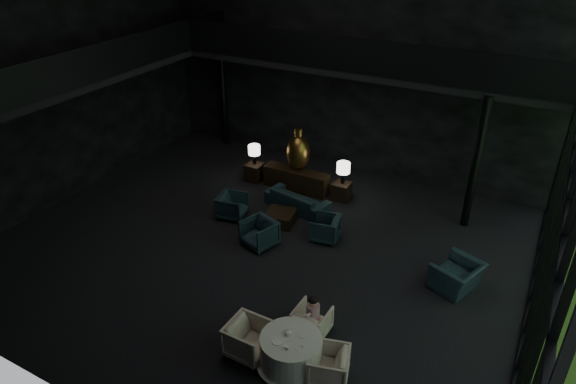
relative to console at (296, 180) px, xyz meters
The scene contains 34 objects.
floor 3.62m from the console, 79.52° to the right, with size 14.00×12.00×0.02m, color black.
wall_back 4.44m from the console, 75.05° to the left, with size 14.00×0.04×8.00m, color black.
wall_front 10.24m from the console, 86.07° to the right, with size 14.00×0.04×8.00m, color black.
wall_left 8.13m from the console, 150.81° to the right, with size 0.04×12.00×8.00m, color black.
curtain_wall 9.15m from the console, 24.98° to the right, with size 0.20×12.00×8.00m, color black, non-canonical shape.
mezzanine_left 7.37m from the console, 146.45° to the right, with size 2.00×12.00×0.25m, color black.
mezzanine_back 4.26m from the console, 41.33° to the left, with size 12.00×2.00×0.25m, color black.
railing_left 7.03m from the console, 140.79° to the right, with size 0.06×12.00×1.00m, color black.
railing_back 4.58m from the console, 15.40° to the left, with size 12.00×0.06×1.00m, color black.
column_nw 5.12m from the console, 153.60° to the left, with size 0.24×0.24×4.00m, color black.
column_ne 5.72m from the console, ahead, with size 0.24×0.24×4.00m, color black.
console is the anchor object (origin of this frame).
bronze_urn 0.98m from the console, 90.00° to the left, with size 0.77×0.77×1.44m.
side_table_left 1.60m from the console, behind, with size 0.56×0.56×0.61m, color black.
table_lamp_left 1.77m from the console, behind, with size 0.41×0.41×0.69m.
side_table_right 1.61m from the console, ahead, with size 0.53×0.53×0.58m, color black.
table_lamp_right 1.77m from the console, ahead, with size 0.43×0.43×0.71m.
sofa 1.25m from the console, 60.71° to the right, with size 2.10×0.61×0.82m, color black.
lounge_armchair_west 2.65m from the console, 109.92° to the right, with size 0.86×0.80×0.88m, color black.
lounge_armchair_east 3.07m from the console, 47.03° to the right, with size 0.78×0.73×0.81m, color black.
lounge_armchair_south 3.45m from the console, 79.77° to the right, with size 0.92×0.86×0.95m, color black.
window_armchair 6.45m from the console, 24.56° to the right, with size 1.20×0.78×1.05m, color #193136.
coffee_table 2.19m from the console, 75.20° to the right, with size 0.83×0.83×0.37m, color black.
dining_table 7.64m from the console, 63.18° to the right, with size 1.44×1.44×0.75m.
dining_chair_north 6.71m from the console, 59.39° to the right, with size 0.70×0.66×0.72m, color #A79F91.
dining_chair_east 8.01m from the console, 57.81° to the right, with size 0.81×0.76×0.83m, color beige.
dining_chair_west 7.38m from the console, 70.19° to the right, with size 0.93×0.87×0.96m, color #A69688.
child 6.79m from the console, 59.33° to the right, with size 0.29×0.29×0.62m.
plate_a 7.76m from the console, 65.14° to the right, with size 0.23×0.23×0.01m, color white.
plate_b 7.55m from the console, 61.37° to the right, with size 0.21×0.21×0.01m, color white.
saucer 7.93m from the console, 62.03° to the right, with size 0.14×0.14×0.01m, color white.
coffee_cup 7.87m from the console, 61.39° to the right, with size 0.08×0.08×0.06m, color white.
cereal_bowl 7.53m from the console, 63.63° to the right, with size 0.16×0.16×0.08m, color white.
cream_pot 7.94m from the console, 63.72° to the right, with size 0.06×0.06×0.07m, color #99999E.
Camera 1 is at (6.36, -9.97, 8.28)m, focal length 32.00 mm.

